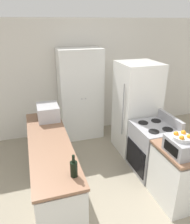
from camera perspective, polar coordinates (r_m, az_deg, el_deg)
wall_back at (r=5.10m, az=-4.98°, el=8.63°), size 7.00×0.06×2.60m
counter_left at (r=3.57m, az=-11.32°, el=-13.84°), size 0.60×2.28×0.89m
counter_right at (r=3.55m, az=20.81°, el=-15.34°), size 0.60×0.72×0.89m
pantry_cabinet at (r=4.89m, az=-3.79°, el=4.50°), size 0.94×0.55×2.02m
stove at (r=4.03m, az=14.75°, el=-9.18°), size 0.66×0.72×1.05m
refrigerator at (r=4.44m, az=10.68°, el=0.92°), size 0.76×0.75×1.83m
microwave at (r=4.00m, az=-12.16°, el=-0.01°), size 0.38×0.46×0.26m
wine_bottle at (r=2.55m, az=-5.56°, el=-14.46°), size 0.09×0.09×0.28m
toaster_oven at (r=3.11m, az=21.42°, el=-8.43°), size 0.30×0.40×0.22m
fruit_bowl at (r=3.04m, az=21.84°, el=-6.08°), size 0.24×0.24×0.09m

